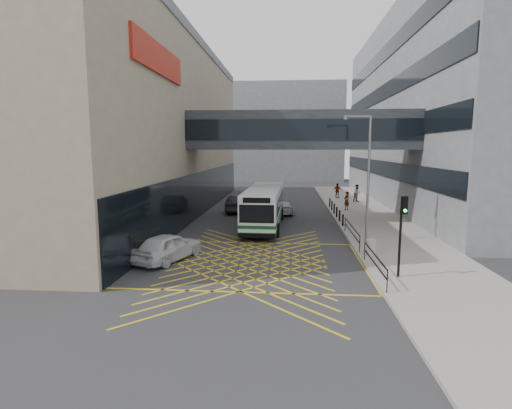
% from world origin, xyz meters
% --- Properties ---
extents(ground, '(120.00, 120.00, 0.00)m').
position_xyz_m(ground, '(0.00, 0.00, 0.00)').
color(ground, '#333335').
extents(building_whsmith, '(24.17, 42.00, 16.00)m').
position_xyz_m(building_whsmith, '(-17.98, 16.00, 8.00)').
color(building_whsmith, gray).
rests_on(building_whsmith, ground).
extents(building_right, '(24.09, 44.00, 20.00)m').
position_xyz_m(building_right, '(23.98, 24.00, 10.00)').
color(building_right, gray).
rests_on(building_right, ground).
extents(building_far, '(28.00, 16.00, 18.00)m').
position_xyz_m(building_far, '(-2.00, 60.00, 9.00)').
color(building_far, gray).
rests_on(building_far, ground).
extents(skybridge, '(20.00, 4.10, 3.00)m').
position_xyz_m(skybridge, '(3.00, 12.00, 7.50)').
color(skybridge, '#2B3136').
rests_on(skybridge, ground).
extents(pavement, '(6.00, 54.00, 0.16)m').
position_xyz_m(pavement, '(9.00, 15.00, 0.08)').
color(pavement, gray).
rests_on(pavement, ground).
extents(box_junction, '(12.00, 9.00, 0.01)m').
position_xyz_m(box_junction, '(0.00, 0.00, 0.00)').
color(box_junction, gold).
rests_on(box_junction, ground).
extents(bus, '(2.97, 11.00, 3.06)m').
position_xyz_m(bus, '(0.15, 9.99, 1.64)').
color(bus, silver).
rests_on(bus, ground).
extents(car_white, '(3.62, 5.30, 1.56)m').
position_xyz_m(car_white, '(-4.50, 0.05, 0.78)').
color(car_white, silver).
rests_on(car_white, ground).
extents(car_dark, '(2.29, 5.20, 1.59)m').
position_xyz_m(car_dark, '(-2.77, 17.07, 0.80)').
color(car_dark, black).
rests_on(car_dark, ground).
extents(car_silver, '(1.97, 4.38, 1.35)m').
position_xyz_m(car_silver, '(1.61, 16.36, 0.67)').
color(car_silver, '#9B9DA3').
rests_on(car_silver, ground).
extents(traffic_light, '(0.30, 0.46, 3.81)m').
position_xyz_m(traffic_light, '(7.23, -2.37, 2.64)').
color(traffic_light, black).
rests_on(traffic_light, pavement).
extents(street_lamp, '(1.81, 0.52, 7.96)m').
position_xyz_m(street_lamp, '(6.89, 4.90, 4.70)').
color(street_lamp, slate).
rests_on(street_lamp, pavement).
extents(litter_bin, '(0.53, 0.53, 0.92)m').
position_xyz_m(litter_bin, '(6.67, 1.43, 0.62)').
color(litter_bin, '#ADA89E').
rests_on(litter_bin, pavement).
extents(kerb_railings, '(0.05, 12.54, 1.00)m').
position_xyz_m(kerb_railings, '(6.15, 1.78, 0.88)').
color(kerb_railings, black).
rests_on(kerb_railings, pavement).
extents(bollards, '(0.14, 10.14, 0.90)m').
position_xyz_m(bollards, '(6.25, 15.00, 0.61)').
color(bollards, black).
rests_on(bollards, pavement).
extents(pedestrian_a, '(0.87, 0.85, 1.78)m').
position_xyz_m(pedestrian_a, '(7.69, 18.34, 1.05)').
color(pedestrian_a, gray).
rests_on(pedestrian_a, pavement).
extents(pedestrian_b, '(1.09, 0.99, 1.93)m').
position_xyz_m(pedestrian_b, '(9.71, 24.42, 1.13)').
color(pedestrian_b, gray).
rests_on(pedestrian_b, pavement).
extents(pedestrian_c, '(1.15, 0.86, 1.76)m').
position_xyz_m(pedestrian_c, '(7.91, 27.59, 1.04)').
color(pedestrian_c, gray).
rests_on(pedestrian_c, pavement).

